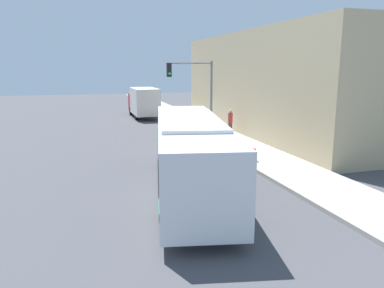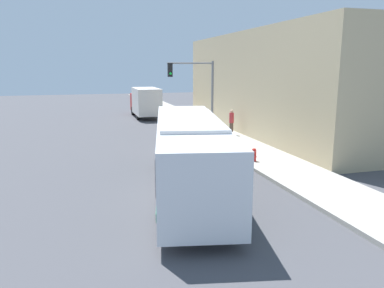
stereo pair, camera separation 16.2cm
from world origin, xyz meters
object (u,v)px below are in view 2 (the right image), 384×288
at_px(city_bus, 189,149).
at_px(traffic_light_pole, 197,86).
at_px(parking_meter, 213,127).
at_px(delivery_truck, 145,101).
at_px(pedestrian_near_corner, 231,122).
at_px(fire_hydrant, 254,155).

xyz_separation_m(city_bus, traffic_light_pole, (3.47, 10.28, 2.04)).
height_order(traffic_light_pole, parking_meter, traffic_light_pole).
distance_m(delivery_truck, traffic_light_pole, 13.30).
xyz_separation_m(delivery_truck, traffic_light_pole, (1.51, -13.03, 2.17)).
relative_size(traffic_light_pole, parking_meter, 4.50).
bearing_deg(pedestrian_near_corner, parking_meter, -149.52).
height_order(fire_hydrant, pedestrian_near_corner, pedestrian_near_corner).
xyz_separation_m(city_bus, parking_meter, (4.45, 9.74, -0.79)).
bearing_deg(pedestrian_near_corner, traffic_light_pole, -168.95).
distance_m(city_bus, traffic_light_pole, 11.04).
bearing_deg(fire_hydrant, pedestrian_near_corner, 76.55).
relative_size(city_bus, traffic_light_pole, 2.24).
bearing_deg(delivery_truck, fire_hydrant, -82.98).
bearing_deg(parking_meter, traffic_light_pole, 151.14).
relative_size(traffic_light_pole, pedestrian_near_corner, 2.86).
xyz_separation_m(delivery_truck, fire_hydrant, (2.49, -20.19, -1.12)).
distance_m(city_bus, fire_hydrant, 5.57).
xyz_separation_m(delivery_truck, parking_meter, (2.49, -13.57, -0.66)).
height_order(fire_hydrant, traffic_light_pole, traffic_light_pole).
bearing_deg(city_bus, delivery_truck, 96.88).
xyz_separation_m(fire_hydrant, pedestrian_near_corner, (1.84, 7.71, 0.60)).
bearing_deg(parking_meter, fire_hydrant, -90.00).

